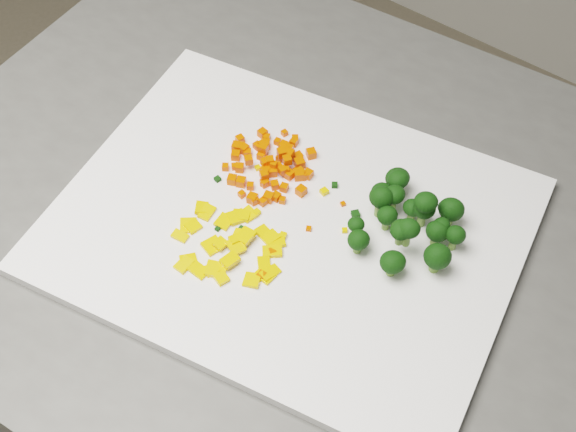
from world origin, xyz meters
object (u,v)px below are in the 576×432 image
Objects in this scene: counter_block at (327,409)px; broccoli_pile at (402,218)px; pepper_pile at (232,241)px; carrot_pile at (269,158)px; cutting_board at (288,225)px.

counter_block is 7.83× the size of broccoli_pile.
pepper_pile is 0.17m from broccoli_pile.
carrot_pile is at bearing -177.09° from broccoli_pile.
cutting_board is at bearing 65.27° from pepper_pile.
broccoli_pile reaches higher than carrot_pile.
broccoli_pile is (0.10, 0.06, 0.04)m from cutting_board.
counter_block is 8.10× the size of pepper_pile.
counter_block is at bearing 30.13° from cutting_board.
counter_block is 0.50m from broccoli_pile.
pepper_pile is (0.04, -0.11, -0.01)m from carrot_pile.
carrot_pile is at bearing 170.94° from counter_block.
pepper_pile is (-0.03, -0.06, 0.01)m from cutting_board.
counter_block is 0.49m from pepper_pile.
counter_block is 0.49m from carrot_pile.
pepper_pile is 0.97× the size of broccoli_pile.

